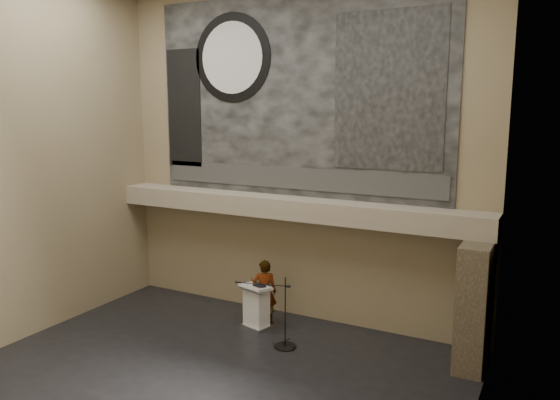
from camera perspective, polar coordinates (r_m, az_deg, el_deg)
The scene contains 20 objects.
floor at distance 11.74m, azimuth -7.72°, elevation -18.03°, with size 10.00×10.00×0.00m, color black.
wall_back at distance 13.87m, azimuth 1.55°, elevation 4.77°, with size 10.00×0.02×8.50m, color #827252.
wall_front at distance 7.64m, azimuth -26.21°, elevation -0.33°, with size 10.00×0.02×8.50m, color #827252.
wall_left at distance 13.99m, azimuth -25.07°, elevation 3.90°, with size 0.02×8.00×8.50m, color #827252.
wall_right at distance 8.54m, azimuth 19.97°, elevation 1.06°, with size 0.02×8.00×8.50m, color #827252.
soffit at distance 13.69m, azimuth 0.78°, elevation -0.78°, with size 10.00×0.80×0.50m, color gray.
sprinkler_left at distance 14.49m, azimuth -4.95°, elevation -1.35°, with size 0.04×0.04×0.06m, color #B2893D.
sprinkler_right at distance 12.96m, azimuth 8.18°, elevation -2.75°, with size 0.04×0.04×0.06m, color #B2893D.
banner at distance 13.80m, azimuth 1.53°, elevation 10.78°, with size 8.00×0.05×5.00m, color black.
banner_text_strip at distance 13.88m, azimuth 1.41°, elevation 2.28°, with size 7.76×0.02×0.55m, color #2D2D2D.
banner_clock_rim at distance 14.70m, azimuth -5.03°, elevation 14.58°, with size 2.30×2.30×0.02m, color black.
banner_clock_face at distance 14.69m, azimuth -5.08°, elevation 14.59°, with size 1.84×1.84×0.02m, color silver.
banner_building_print at distance 12.87m, azimuth 11.24°, elevation 11.11°, with size 2.60×0.02×3.60m, color black.
banner_brick_print at distance 15.58m, azimuth -9.97°, elevation 9.41°, with size 1.10×0.02×3.20m, color black.
stone_pier at distance 12.33m, azimuth 19.67°, elevation -10.28°, with size 0.60×1.40×2.70m, color #3E3326.
lectern at distance 13.80m, azimuth -2.49°, elevation -11.06°, with size 0.84×0.69×1.14m.
binder at distance 13.53m, azimuth -2.17°, elevation -8.94°, with size 0.28×0.22×0.04m, color black.
papers at distance 13.66m, azimuth -3.11°, elevation -8.84°, with size 0.22×0.30×0.01m, color silver.
speaker_person at distance 13.96m, azimuth -1.62°, elevation -9.58°, with size 0.61×0.40×1.67m, color white.
mic_stand at distance 12.88m, azimuth 0.37°, elevation -14.10°, with size 1.41×0.56×1.67m.
Camera 1 is at (6.14, -8.38, 5.46)m, focal length 35.00 mm.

